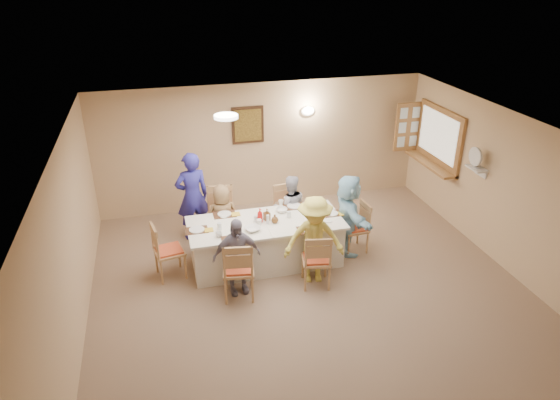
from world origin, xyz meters
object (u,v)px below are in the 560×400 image
object	(u,v)px
chair_back_left	(222,217)
condiment_ketchup	(260,216)
chair_left_end	(169,250)
diner_back_right	(290,208)
caregiver	(192,196)
chair_front_right	(316,259)
chair_back_right	(288,212)
diner_right_end	(348,214)
diner_front_right	(314,240)
diner_back_left	(223,217)
chair_right_end	(354,227)
chair_front_left	(238,268)
dining_table	(266,242)
serving_hatch	(439,137)
desk_fan	(477,160)
diner_front_left	(237,256)

from	to	relation	value
chair_back_left	condiment_ketchup	bearing A→B (deg)	-52.99
chair_back_left	chair_left_end	distance (m)	1.24
diner_back_right	caregiver	size ratio (longest dim) A/B	0.75
chair_front_right	diner_back_right	distance (m)	1.49
chair_back_right	diner_right_end	bearing A→B (deg)	-51.12
diner_front_right	diner_back_left	bearing A→B (deg)	140.52
diner_back_right	caregiver	bearing A→B (deg)	-11.53
chair_right_end	diner_back_left	size ratio (longest dim) A/B	0.75
chair_front_left	condiment_ketchup	world-z (taller)	condiment_ketchup
chair_front_left	chair_left_end	bearing A→B (deg)	-30.93
chair_back_left	condiment_ketchup	distance (m)	1.01
condiment_ketchup	chair_back_left	bearing A→B (deg)	123.13
dining_table	chair_right_end	distance (m)	1.55
chair_back_right	chair_right_end	size ratio (longest dim) A/B	1.07
chair_back_left	diner_back_right	size ratio (longest dim) A/B	0.85
chair_right_end	diner_front_right	world-z (taller)	diner_front_right
chair_back_right	diner_right_end	distance (m)	1.17
serving_hatch	chair_right_end	bearing A→B (deg)	-151.85
diner_back_right	diner_front_right	distance (m)	1.36
chair_front_right	diner_back_left	world-z (taller)	diner_back_left
dining_table	chair_back_left	distance (m)	1.01
diner_back_right	diner_front_right	bearing A→B (deg)	94.37
diner_back_right	chair_back_right	bearing A→B (deg)	-85.63
serving_hatch	condiment_ketchup	world-z (taller)	serving_hatch
chair_left_end	chair_right_end	size ratio (longest dim) A/B	1.06
chair_back_right	diner_back_right	xyz separation A→B (m)	(0.00, -0.12, 0.14)
desk_fan	chair_left_end	xyz separation A→B (m)	(-5.13, 0.21, -1.08)
chair_back_right	diner_back_right	distance (m)	0.18
diner_front_left	chair_front_right	bearing A→B (deg)	-10.25
diner_right_end	caregiver	bearing A→B (deg)	68.21
chair_front_left	condiment_ketchup	size ratio (longest dim) A/B	4.09
dining_table	diner_back_left	distance (m)	0.93
dining_table	condiment_ketchup	bearing A→B (deg)	170.51
chair_left_end	diner_back_right	xyz separation A→B (m)	(2.15, 0.68, 0.14)
chair_back_right	chair_left_end	xyz separation A→B (m)	(-2.15, -0.80, -0.00)
desk_fan	condiment_ketchup	distance (m)	3.73
chair_left_end	diner_front_left	bearing A→B (deg)	-136.11
chair_back_left	diner_back_right	xyz separation A→B (m)	(1.20, -0.12, 0.09)
chair_front_right	diner_right_end	xyz separation A→B (m)	(0.82, 0.80, 0.25)
diner_back_right	dining_table	bearing A→B (deg)	52.95
chair_front_left	chair_front_right	xyz separation A→B (m)	(1.20, 0.00, -0.03)
chair_front_left	chair_front_right	world-z (taller)	chair_front_left
chair_left_end	chair_front_left	bearing A→B (deg)	-140.62
dining_table	diner_right_end	bearing A→B (deg)	0.00
chair_front_right	diner_back_left	size ratio (longest dim) A/B	0.78
chair_back_left	chair_left_end	bearing A→B (deg)	-136.02
diner_back_right	diner_front_left	size ratio (longest dim) A/B	0.99
desk_fan	diner_back_left	size ratio (longest dim) A/B	0.26
chair_front_left	condiment_ketchup	bearing A→B (deg)	-113.01
chair_front_right	chair_back_right	bearing A→B (deg)	-79.05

